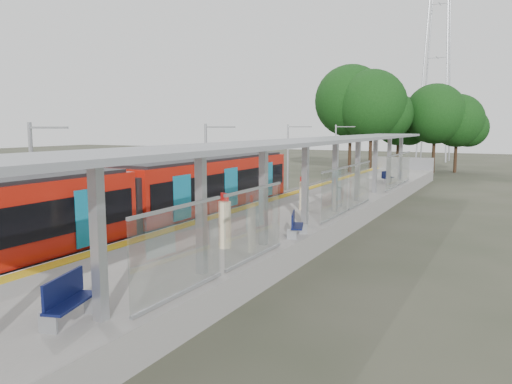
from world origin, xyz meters
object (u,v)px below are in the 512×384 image
(bench_mid, at_px, (295,224))
(info_pillar_near, at_px, (225,224))
(train, at_px, (115,205))
(litter_bin, at_px, (338,197))
(bench_near, at_px, (68,298))
(info_pillar_far, at_px, (303,196))
(bench_far, at_px, (387,177))

(bench_mid, bearing_deg, info_pillar_near, -137.89)
(train, height_order, bench_mid, train)
(train, height_order, litter_bin, train)
(bench_near, height_order, info_pillar_near, info_pillar_near)
(bench_mid, bearing_deg, litter_bin, 76.61)
(train, distance_m, info_pillar_far, 9.59)
(bench_mid, relative_size, info_pillar_far, 0.85)
(bench_mid, height_order, litter_bin, litter_bin)
(bench_near, distance_m, bench_mid, 10.24)
(train, bearing_deg, litter_bin, 59.24)
(bench_near, xyz_separation_m, info_pillar_near, (-0.44, 7.37, 0.29))
(info_pillar_far, relative_size, litter_bin, 1.69)
(info_pillar_near, bearing_deg, litter_bin, 109.52)
(train, height_order, bench_near, train)
(info_pillar_far, distance_m, litter_bin, 2.36)
(info_pillar_far, bearing_deg, bench_mid, -53.00)
(train, distance_m, bench_far, 23.32)
(train, xyz_separation_m, bench_mid, (7.01, 2.32, -0.55))
(bench_mid, relative_size, bench_far, 1.04)
(info_pillar_far, bearing_deg, litter_bin, 77.28)
(train, relative_size, bench_near, 17.18)
(info_pillar_far, xyz_separation_m, litter_bin, (1.18, 2.03, -0.23))
(train, relative_size, litter_bin, 27.32)
(bench_far, bearing_deg, info_pillar_far, -81.85)
(bench_mid, bearing_deg, info_pillar_far, 89.56)
(bench_near, distance_m, bench_far, 30.41)
(info_pillar_far, bearing_deg, train, -103.38)
(train, xyz_separation_m, info_pillar_far, (4.92, 8.23, -0.31))
(bench_near, relative_size, litter_bin, 1.59)
(bench_near, bearing_deg, train, 110.05)
(bench_near, relative_size, info_pillar_near, 0.83)
(train, bearing_deg, bench_mid, 18.30)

